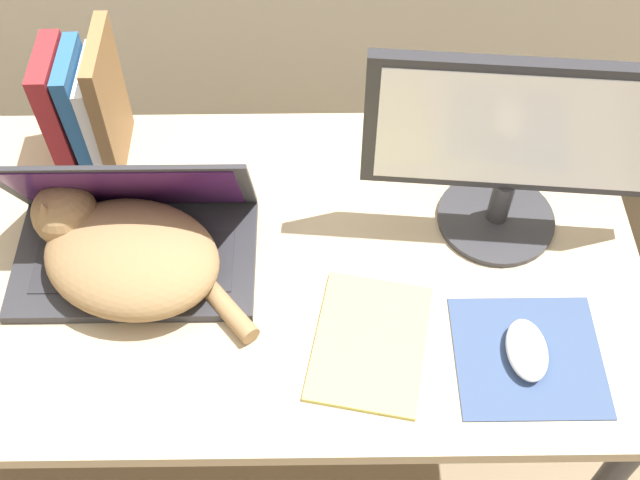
{
  "coord_description": "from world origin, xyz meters",
  "views": [
    {
      "loc": [
        0.17,
        -0.43,
        1.81
      ],
      "look_at": [
        0.18,
        0.31,
        0.82
      ],
      "focal_mm": 45.0,
      "sensor_mm": 36.0,
      "label": 1
    }
  ],
  "objects": [
    {
      "name": "desk",
      "position": [
        0.0,
        0.35,
        0.65
      ],
      "size": [
        1.44,
        0.69,
        0.72
      ],
      "color": "tan",
      "rests_on": "ground_plane"
    },
    {
      "name": "laptop",
      "position": [
        -0.13,
        0.36,
        0.76
      ],
      "size": [
        0.4,
        0.24,
        0.23
      ],
      "color": "#2D2D33",
      "rests_on": "desk"
    },
    {
      "name": "cat",
      "position": [
        -0.13,
        0.32,
        0.78
      ],
      "size": [
        0.38,
        0.3,
        0.14
      ],
      "color": "#99754C",
      "rests_on": "desk"
    },
    {
      "name": "external_monitor",
      "position": [
        0.49,
        0.42,
        0.91
      ],
      "size": [
        0.48,
        0.2,
        0.36
      ],
      "color": "#333338",
      "rests_on": "desk"
    },
    {
      "name": "mousepad",
      "position": [
        0.5,
        0.16,
        0.72
      ],
      "size": [
        0.23,
        0.21,
        0.0
      ],
      "color": "#384C75",
      "rests_on": "desk"
    },
    {
      "name": "computer_mouse",
      "position": [
        0.49,
        0.16,
        0.74
      ],
      "size": [
        0.06,
        0.11,
        0.03
      ],
      "color": "silver",
      "rests_on": "mousepad"
    },
    {
      "name": "book_row",
      "position": [
        -0.22,
        0.59,
        0.84
      ],
      "size": [
        0.12,
        0.16,
        0.26
      ],
      "color": "maroon",
      "rests_on": "desk"
    },
    {
      "name": "notepad",
      "position": [
        0.26,
        0.18,
        0.72
      ],
      "size": [
        0.21,
        0.26,
        0.01
      ],
      "color": "#E5DB6B",
      "rests_on": "desk"
    }
  ]
}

